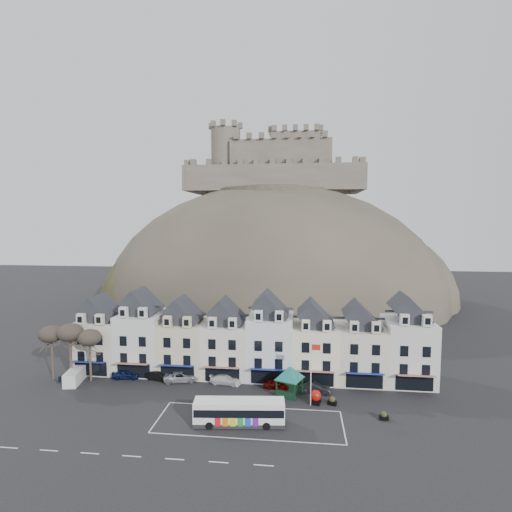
{
  "coord_description": "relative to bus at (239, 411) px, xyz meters",
  "views": [
    {
      "loc": [
        7.9,
        -43.83,
        23.99
      ],
      "look_at": [
        0.23,
        24.0,
        17.74
      ],
      "focal_mm": 28.0,
      "sensor_mm": 36.0,
      "label": 1
    }
  ],
  "objects": [
    {
      "name": "ground",
      "position": [
        -0.92,
        -0.46,
        -1.65
      ],
      "size": [
        300.0,
        300.0,
        0.0
      ],
      "primitive_type": "plane",
      "color": "black",
      "rests_on": "ground"
    },
    {
      "name": "coach_bay_markings",
      "position": [
        1.08,
        0.79,
        -1.65
      ],
      "size": [
        22.0,
        7.5,
        0.01
      ],
      "primitive_type": "cube",
      "color": "silver",
      "rests_on": "ground"
    },
    {
      "name": "townhouse_terrace",
      "position": [
        -0.77,
        15.51,
        3.65
      ],
      "size": [
        54.4,
        9.35,
        11.8
      ],
      "color": "beige",
      "rests_on": "ground"
    },
    {
      "name": "castle_hill",
      "position": [
        0.33,
        68.49,
        -1.54
      ],
      "size": [
        100.0,
        76.0,
        68.0
      ],
      "color": "#3B362D",
      "rests_on": "ground"
    },
    {
      "name": "castle",
      "position": [
        -0.41,
        75.47,
        38.54
      ],
      "size": [
        50.2,
        22.2,
        22.0
      ],
      "color": "brown",
      "rests_on": "ground"
    },
    {
      "name": "tree_left_far",
      "position": [
        -29.92,
        10.04,
        5.25
      ],
      "size": [
        3.61,
        3.61,
        8.24
      ],
      "color": "#3D3127",
      "rests_on": "ground"
    },
    {
      "name": "tree_left_mid",
      "position": [
        -26.92,
        10.04,
        5.59
      ],
      "size": [
        3.78,
        3.78,
        8.64
      ],
      "color": "#3D3127",
      "rests_on": "ground"
    },
    {
      "name": "tree_left_near",
      "position": [
        -23.92,
        10.04,
        4.9
      ],
      "size": [
        3.43,
        3.43,
        7.84
      ],
      "color": "#3D3127",
      "rests_on": "ground"
    },
    {
      "name": "bus",
      "position": [
        0.0,
        0.0,
        0.0
      ],
      "size": [
        10.77,
        3.5,
        2.98
      ],
      "rotation": [
        0.0,
        0.0,
        0.1
      ],
      "color": "#262628",
      "rests_on": "ground"
    },
    {
      "name": "bus_shelter",
      "position": [
        5.63,
        8.46,
        1.56
      ],
      "size": [
        6.03,
        6.03,
        4.14
      ],
      "rotation": [
        0.0,
        0.0,
        -0.39
      ],
      "color": "black",
      "rests_on": "ground"
    },
    {
      "name": "red_buoy",
      "position": [
        9.08,
        6.4,
        -0.72
      ],
      "size": [
        1.49,
        1.49,
        1.82
      ],
      "rotation": [
        0.0,
        0.0,
        -0.25
      ],
      "color": "black",
      "rests_on": "ground"
    },
    {
      "name": "flagpole",
      "position": [
        8.52,
        5.8,
        3.13
      ],
      "size": [
        1.21,
        0.13,
        8.38
      ],
      "rotation": [
        0.0,
        0.0,
        -0.03
      ],
      "color": "silver",
      "rests_on": "ground"
    },
    {
      "name": "white_van",
      "position": [
        -25.91,
        9.04,
        -0.67
      ],
      "size": [
        2.61,
        4.54,
        1.95
      ],
      "rotation": [
        0.0,
        0.0,
        0.18
      ],
      "color": "silver",
      "rests_on": "ground"
    },
    {
      "name": "planter_west",
      "position": [
        11.21,
        6.3,
        -1.1
      ],
      "size": [
        1.26,
        0.94,
        1.14
      ],
      "rotation": [
        0.0,
        0.0,
        -0.37
      ],
      "color": "black",
      "rests_on": "ground"
    },
    {
      "name": "planter_east",
      "position": [
        17.08,
        3.04,
        -1.13
      ],
      "size": [
        1.07,
        0.75,
        1.07
      ],
      "rotation": [
        0.0,
        0.0,
        -0.0
      ],
      "color": "black",
      "rests_on": "ground"
    },
    {
      "name": "car_navy",
      "position": [
        -19.12,
        11.54,
        -0.94
      ],
      "size": [
        4.32,
        2.08,
        1.42
      ],
      "primitive_type": "imported",
      "rotation": [
        0.0,
        0.0,
        1.67
      ],
      "color": "#0C173D",
      "rests_on": "ground"
    },
    {
      "name": "car_black",
      "position": [
        -13.95,
        11.54,
        -0.95
      ],
      "size": [
        4.49,
        2.57,
        1.4
      ],
      "primitive_type": "imported",
      "rotation": [
        0.0,
        0.0,
        1.3
      ],
      "color": "black",
      "rests_on": "ground"
    },
    {
      "name": "car_silver",
      "position": [
        -10.52,
        11.54,
        -0.93
      ],
      "size": [
        5.57,
        3.61,
        1.45
      ],
      "primitive_type": "imported",
      "rotation": [
        0.0,
        0.0,
        1.82
      ],
      "color": "#A8ABB0",
      "rests_on": "ground"
    },
    {
      "name": "car_white",
      "position": [
        -3.79,
        11.29,
        -0.98
      ],
      "size": [
        4.86,
        2.53,
        1.35
      ],
      "primitive_type": "imported",
      "rotation": [
        0.0,
        0.0,
        1.43
      ],
      "color": "white",
      "rests_on": "ground"
    },
    {
      "name": "car_maroon",
      "position": [
        3.88,
        10.65,
        -0.96
      ],
      "size": [
        4.07,
        1.67,
        1.38
      ],
      "primitive_type": "imported",
      "rotation": [
        0.0,
        0.0,
        1.58
      ],
      "color": "#5A0B05",
      "rests_on": "ground"
    },
    {
      "name": "car_charcoal",
      "position": [
        9.08,
        9.66,
        -0.95
      ],
      "size": [
        4.43,
        2.07,
        1.4
      ],
      "primitive_type": "imported",
      "rotation": [
        0.0,
        0.0,
        1.43
      ],
      "color": "black",
      "rests_on": "ground"
    }
  ]
}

